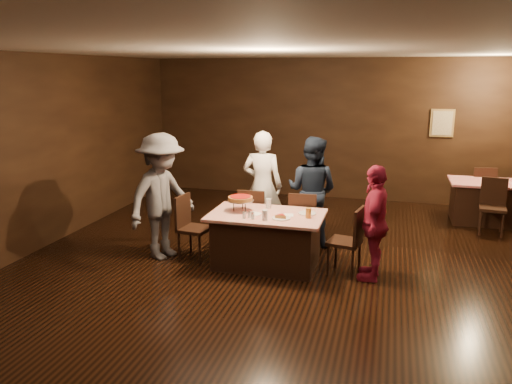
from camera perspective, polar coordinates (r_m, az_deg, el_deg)
room at (r=5.95m, az=3.32°, el=7.97°), size 10.00×10.04×3.02m
main_table at (r=7.14m, az=1.21°, el=-5.47°), size 1.60×1.00×0.77m
back_table at (r=10.08m, az=24.73°, el=-1.04°), size 1.30×0.90×0.77m
chair_far_left at (r=7.90m, az=-0.28°, el=-2.88°), size 0.44×0.44×0.95m
chair_far_right at (r=7.74m, az=5.45°, el=-3.31°), size 0.44×0.44×0.95m
chair_end_left at (r=7.44m, az=-7.05°, el=-4.04°), size 0.47×0.47×0.95m
chair_end_right at (r=6.94m, az=10.09°, el=-5.47°), size 0.50×0.50×0.95m
chair_back_near at (r=9.39m, az=25.44°, el=-1.56°), size 0.47×0.47×0.95m
chair_back_far at (r=10.64m, az=24.29°, el=0.22°), size 0.46×0.46×0.95m
diner_white_jacket at (r=8.13m, az=0.74°, el=0.70°), size 0.66×0.44×1.80m
diner_navy_hoodie at (r=8.00m, az=6.39°, el=0.15°), size 0.98×0.84×1.74m
diner_grey_knit at (r=7.44m, az=-10.70°, el=-0.53°), size 1.08×1.37×1.87m
diner_red_shirt at (r=6.77m, az=13.39°, el=-3.44°), size 0.42×0.93×1.56m
pizza_stand at (r=7.13m, az=-1.79°, el=-0.76°), size 0.38×0.38×0.22m
plate_with_slice at (r=6.80m, az=2.90°, el=-2.86°), size 0.25×0.25×0.06m
plate_empty at (r=7.06m, az=5.86°, el=-2.43°), size 0.25×0.25×0.01m
glass_front_left at (r=6.72m, az=1.02°, el=-2.65°), size 0.08×0.08×0.14m
glass_amber at (r=6.84m, az=6.01°, el=-2.41°), size 0.08×0.08×0.14m
glass_back at (r=7.30m, az=1.42°, el=-1.31°), size 0.08×0.08×0.14m
condiments at (r=6.79m, az=-0.83°, el=-2.64°), size 0.17×0.10×0.09m
napkin_center at (r=6.96m, az=3.62°, el=-2.66°), size 0.19×0.19×0.01m
napkin_left at (r=7.02m, az=-0.06°, el=-2.50°), size 0.21×0.21×0.01m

